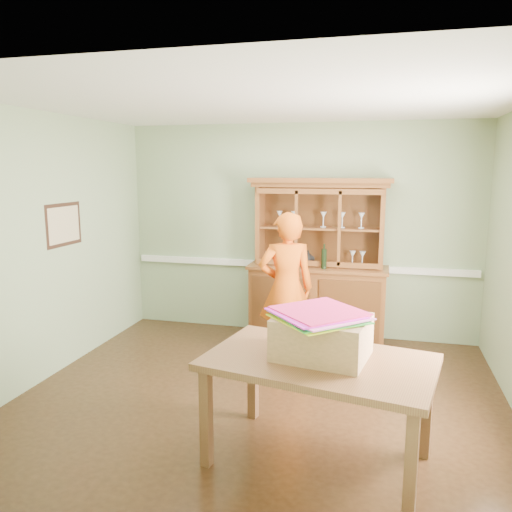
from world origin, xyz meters
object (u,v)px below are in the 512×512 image
(dining_table, at_px, (319,371))
(cardboard_box, at_px, (322,337))
(person, at_px, (286,288))
(china_hutch, at_px, (318,284))

(dining_table, bearing_deg, cardboard_box, 88.12)
(cardboard_box, bearing_deg, person, 108.66)
(dining_table, height_order, person, person)
(china_hutch, bearing_deg, dining_table, -82.40)
(cardboard_box, bearing_deg, china_hutch, 97.95)
(china_hutch, distance_m, person, 0.88)
(dining_table, bearing_deg, china_hutch, 108.41)
(cardboard_box, bearing_deg, dining_table, -102.69)
(china_hutch, distance_m, dining_table, 2.70)
(dining_table, bearing_deg, person, 118.75)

